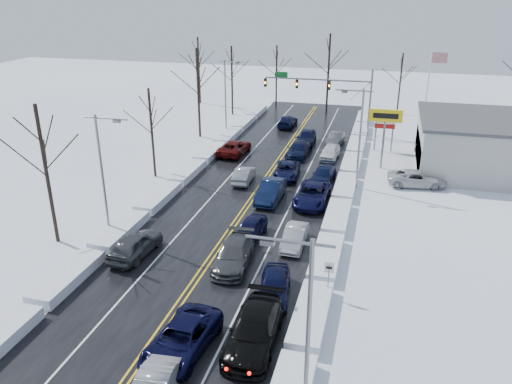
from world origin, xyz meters
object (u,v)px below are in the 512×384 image
(oncoming_car_0, at_px, (244,182))
(tires_plus_sign, at_px, (385,120))
(traffic_signal_mast, at_px, (329,89))
(flagpole, at_px, (429,86))

(oncoming_car_0, bearing_deg, tires_plus_sign, -152.66)
(traffic_signal_mast, relative_size, oncoming_car_0, 3.16)
(flagpole, xyz_separation_m, oncoming_car_0, (-16.98, -21.22, -5.93))
(tires_plus_sign, distance_m, oncoming_car_0, 15.12)
(flagpole, relative_size, oncoming_car_0, 2.38)
(tires_plus_sign, height_order, oncoming_car_0, tires_plus_sign)
(tires_plus_sign, xyz_separation_m, flagpole, (4.67, 14.01, 0.93))
(flagpole, height_order, oncoming_car_0, flagpole)
(tires_plus_sign, distance_m, flagpole, 14.79)
(tires_plus_sign, bearing_deg, traffic_signal_mast, 120.46)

